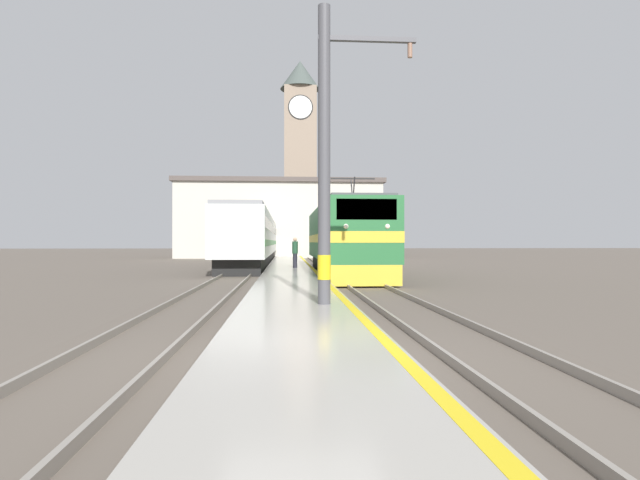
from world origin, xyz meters
name	(u,v)px	position (x,y,z in m)	size (l,w,h in m)	color
ground_plane	(289,266)	(0.00, 30.00, 0.00)	(200.00, 200.00, 0.00)	#60564C
platform	(290,267)	(0.00, 25.00, 0.13)	(2.82, 140.00, 0.27)	#ADA89E
rail_track_near	(333,269)	(2.81, 25.00, 0.03)	(2.83, 140.00, 0.16)	#60564C
rail_track_far	(247,269)	(-2.76, 25.00, 0.03)	(2.84, 140.00, 0.16)	#60564C
locomotive_train	(343,239)	(2.81, 19.13, 1.92)	(2.92, 15.95, 4.73)	black
passenger_train	(256,238)	(-2.76, 34.59, 2.08)	(2.92, 34.83, 3.86)	black
catenary_mast	(327,158)	(0.74, 4.63, 3.85)	(2.45, 0.33, 7.33)	#4C4C51
person_on_platform	(295,252)	(0.28, 21.74, 1.20)	(0.34, 0.34, 1.77)	#23232D
clock_tower	(300,151)	(1.71, 62.05, 14.44)	(5.52, 5.52, 27.09)	gray
station_building	(280,219)	(-0.96, 50.46, 4.40)	(23.12, 9.58, 8.75)	beige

